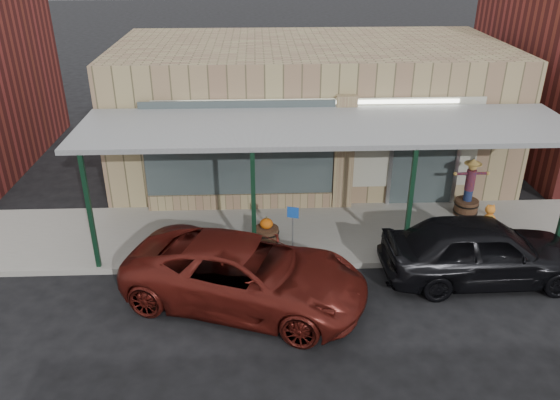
{
  "coord_description": "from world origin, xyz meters",
  "views": [
    {
      "loc": [
        -1.67,
        -8.93,
        7.29
      ],
      "look_at": [
        -1.18,
        2.6,
        1.59
      ],
      "focal_mm": 35.0,
      "sensor_mm": 36.0,
      "label": 1
    }
  ],
  "objects_px": {
    "car_maroon": "(246,274)",
    "barrel_pumpkin": "(267,233)",
    "handicap_sign": "(293,225)",
    "barrel_scarecrow": "(468,196)",
    "parked_sedan": "(482,250)"
  },
  "relations": [
    {
      "from": "barrel_pumpkin",
      "to": "car_maroon",
      "type": "height_order",
      "value": "car_maroon"
    },
    {
      "from": "barrel_pumpkin",
      "to": "car_maroon",
      "type": "bearing_deg",
      "value": -102.03
    },
    {
      "from": "handicap_sign",
      "to": "parked_sedan",
      "type": "bearing_deg",
      "value": 3.98
    },
    {
      "from": "barrel_scarecrow",
      "to": "handicap_sign",
      "type": "distance_m",
      "value": 5.39
    },
    {
      "from": "parked_sedan",
      "to": "barrel_scarecrow",
      "type": "bearing_deg",
      "value": -14.76
    },
    {
      "from": "handicap_sign",
      "to": "car_maroon",
      "type": "relative_size",
      "value": 0.26
    },
    {
      "from": "parked_sedan",
      "to": "car_maroon",
      "type": "bearing_deg",
      "value": 96.21
    },
    {
      "from": "barrel_scarecrow",
      "to": "handicap_sign",
      "type": "height_order",
      "value": "barrel_scarecrow"
    },
    {
      "from": "handicap_sign",
      "to": "barrel_pumpkin",
      "type": "bearing_deg",
      "value": 148.33
    },
    {
      "from": "car_maroon",
      "to": "barrel_pumpkin",
      "type": "bearing_deg",
      "value": 6.97
    },
    {
      "from": "barrel_scarecrow",
      "to": "handicap_sign",
      "type": "xyz_separation_m",
      "value": [
        -4.99,
        -2.01,
        0.3
      ]
    },
    {
      "from": "handicap_sign",
      "to": "car_maroon",
      "type": "height_order",
      "value": "handicap_sign"
    },
    {
      "from": "barrel_scarecrow",
      "to": "parked_sedan",
      "type": "xyz_separation_m",
      "value": [
        -0.72,
        -2.92,
        0.06
      ]
    },
    {
      "from": "barrel_scarecrow",
      "to": "car_maroon",
      "type": "xyz_separation_m",
      "value": [
        -6.09,
        -3.58,
        0.01
      ]
    },
    {
      "from": "handicap_sign",
      "to": "parked_sedan",
      "type": "xyz_separation_m",
      "value": [
        4.27,
        -0.91,
        -0.24
      ]
    }
  ]
}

